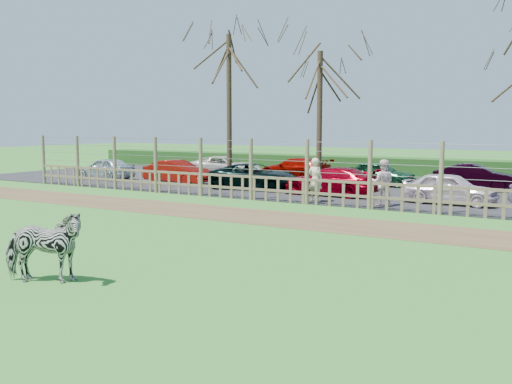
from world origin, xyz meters
The scene contains 19 objects.
ground centered at (0.00, 0.00, 0.00)m, with size 120.00×120.00×0.00m, color #51A045.
dirt_strip centered at (0.00, 4.50, 0.01)m, with size 34.00×2.80×0.01m, color brown.
asphalt centered at (0.00, 14.50, 0.02)m, with size 44.00×13.00×0.04m, color #232326.
hedge centered at (0.00, 21.50, 0.55)m, with size 46.00×2.00×1.10m, color #1E4716.
fence centered at (0.00, 8.00, 0.80)m, with size 30.16×0.16×2.50m.
tree_left centered at (-6.50, 12.50, 5.62)m, with size 4.80×4.80×7.88m.
tree_mid centered at (-2.00, 13.50, 4.87)m, with size 4.80×4.80×6.83m.
zebra centered at (0.39, -4.49, 0.71)m, with size 0.76×1.68×1.42m, color gray.
visitor_a centered at (0.06, 8.62, 0.90)m, with size 0.63×0.41×1.72m, color beige.
visitor_b centered at (2.70, 8.84, 0.90)m, with size 0.84×0.65×1.72m, color silver.
car_0 centered at (-13.79, 11.13, 0.64)m, with size 1.42×3.52×1.20m, color #B1BDC5.
car_1 centered at (-8.89, 11.28, 0.64)m, with size 1.27×3.64×1.20m, color maroon.
car_2 centered at (-4.21, 11.17, 0.64)m, with size 1.99×4.32×1.20m, color black.
car_3 centered at (-0.26, 10.87, 0.64)m, with size 1.68×4.13×1.20m, color maroon.
car_4 centered at (4.75, 10.65, 0.64)m, with size 1.42×3.52×1.20m, color silver.
car_8 centered at (-8.92, 15.77, 0.64)m, with size 1.99×4.32×1.20m, color silver.
car_9 centered at (-4.75, 16.38, 0.64)m, with size 1.68×4.13×1.20m, color #970801.
car_10 centered at (0.31, 15.62, 0.64)m, with size 1.42×3.52×1.20m, color #174A2A.
car_11 centered at (4.72, 16.08, 0.64)m, with size 1.27×3.64×1.20m, color black.
Camera 1 is at (9.39, -11.63, 3.05)m, focal length 40.00 mm.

